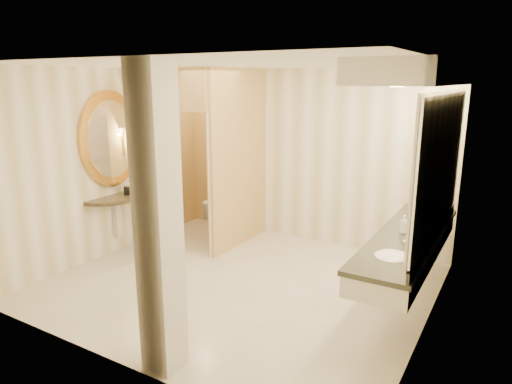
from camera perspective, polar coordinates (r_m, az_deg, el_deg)
floor at (r=5.96m, az=-2.07°, el=-11.27°), size 4.50×4.50×0.00m
ceiling at (r=5.40m, az=-2.32°, el=15.67°), size 4.50×4.50×0.00m
wall_back at (r=7.25m, az=6.40°, el=4.42°), size 4.50×0.02×2.70m
wall_front at (r=4.04m, az=-17.72°, el=-3.76°), size 4.50×0.02×2.70m
wall_left at (r=6.98m, az=-17.96°, el=3.45°), size 0.02×4.00×2.70m
wall_right at (r=4.73m, az=21.41°, el=-1.54°), size 0.02×4.00×2.70m
toilet_closet at (r=6.93m, az=-5.76°, el=4.28°), size 1.50×1.55×2.70m
wall_sconce at (r=6.98m, az=-13.77°, el=6.91°), size 0.14×0.14×0.42m
vanity at (r=5.10m, az=19.45°, el=2.92°), size 0.75×2.80×2.09m
console_shelf at (r=6.97m, az=-17.56°, el=3.46°), size 1.06×1.06×1.98m
pillar at (r=3.93m, az=-12.13°, el=-3.89°), size 0.30×0.30×2.70m
tissue_box at (r=7.01m, az=-15.53°, el=0.20°), size 0.13×0.13×0.12m
toilet at (r=7.53m, az=-4.17°, el=-3.15°), size 0.41×0.67×0.66m
soap_bottle_a at (r=5.59m, az=19.47°, el=-3.50°), size 0.07×0.08×0.12m
soap_bottle_b at (r=5.65m, az=18.92°, el=-3.39°), size 0.09×0.09×0.10m
soap_bottle_c at (r=5.28m, az=18.00°, el=-3.88°), size 0.10×0.10×0.21m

